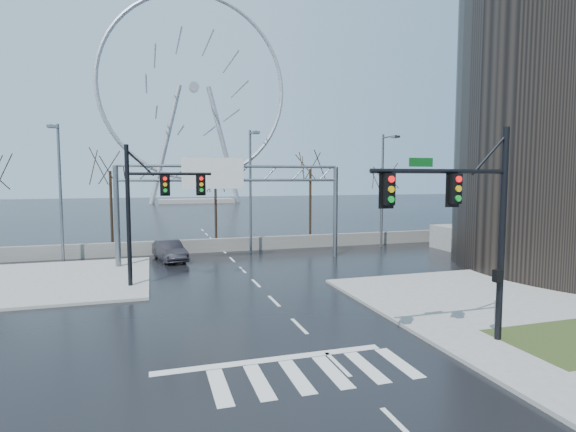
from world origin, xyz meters
name	(u,v)px	position (x,y,z in m)	size (l,w,h in m)	color
ground	(299,326)	(0.00, 0.00, 0.00)	(260.00, 260.00, 0.00)	black
sidewalk_right_ext	(468,294)	(10.00, 2.00, 0.07)	(12.00, 10.00, 0.15)	gray
sidewalk_far	(62,280)	(-11.00, 12.00, 0.07)	(10.00, 12.00, 0.15)	gray
grass_strip	(573,341)	(9.00, -5.00, 0.15)	(5.00, 4.00, 0.02)	#283B18
barrier_wall	(224,245)	(0.00, 20.00, 0.55)	(52.00, 0.50, 1.10)	slate
signal_mast_near	(473,214)	(5.14, -4.04, 4.87)	(5.52, 0.41, 8.00)	black
signal_mast_far	(149,202)	(-5.87, 8.96, 4.83)	(4.72, 0.41, 8.00)	black
sign_gantry	(229,192)	(-0.38, 14.96, 5.18)	(16.36, 0.40, 7.60)	slate
streetlight_left	(59,182)	(-12.00, 18.16, 5.89)	(0.50, 2.55, 10.00)	slate
streetlight_mid	(251,181)	(2.00, 18.16, 5.89)	(0.50, 2.55, 10.00)	slate
streetlight_right	(384,181)	(14.00, 18.16, 5.89)	(0.50, 2.55, 10.00)	slate
tree_left	(110,180)	(-9.00, 23.50, 5.98)	(3.75, 3.75, 7.50)	black
tree_center	(215,189)	(0.00, 24.50, 5.17)	(3.25, 3.25, 6.50)	black
tree_right	(310,177)	(9.00, 23.50, 6.22)	(3.90, 3.90, 7.80)	black
tree_far_right	(382,185)	(17.00, 24.00, 5.41)	(3.40, 3.40, 6.80)	black
ferris_wheel	(194,95)	(5.00, 95.00, 26.13)	(45.00, 6.00, 50.91)	gray
car	(170,251)	(-4.53, 16.93, 0.75)	(1.59, 4.57, 1.51)	black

